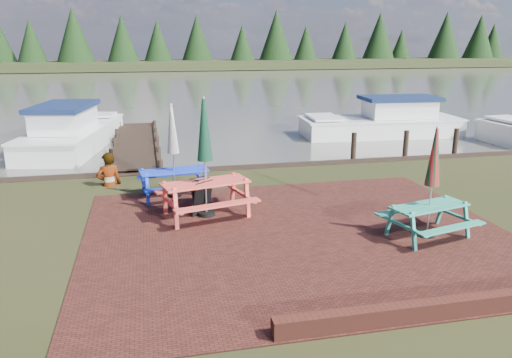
{
  "coord_description": "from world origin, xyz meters",
  "views": [
    {
      "loc": [
        -3.03,
        -8.5,
        4.03
      ],
      "look_at": [
        -0.7,
        2.07,
        1.0
      ],
      "focal_mm": 35.0,
      "sensor_mm": 36.0,
      "label": 1
    }
  ],
  "objects_px": {
    "picnic_table_red": "(206,176)",
    "boat_jetty": "(72,134)",
    "boat_near": "(384,123)",
    "picnic_table_teal": "(430,200)",
    "person": "(107,153)",
    "jetty": "(136,143)",
    "picnic_table_blue": "(174,166)",
    "chalkboard": "(202,196)"
  },
  "relations": [
    {
      "from": "boat_jetty",
      "to": "jetty",
      "type": "bearing_deg",
      "value": -9.35
    },
    {
      "from": "picnic_table_blue",
      "to": "chalkboard",
      "type": "height_order",
      "value": "picnic_table_blue"
    },
    {
      "from": "chalkboard",
      "to": "boat_jetty",
      "type": "xyz_separation_m",
      "value": [
        -4.11,
        9.37,
        -0.03
      ]
    },
    {
      "from": "chalkboard",
      "to": "boat_jetty",
      "type": "distance_m",
      "value": 10.23
    },
    {
      "from": "picnic_table_red",
      "to": "boat_jetty",
      "type": "bearing_deg",
      "value": 100.17
    },
    {
      "from": "picnic_table_red",
      "to": "picnic_table_blue",
      "type": "relative_size",
      "value": 1.14
    },
    {
      "from": "picnic_table_teal",
      "to": "picnic_table_blue",
      "type": "xyz_separation_m",
      "value": [
        -5.04,
        3.96,
        0.04
      ]
    },
    {
      "from": "boat_near",
      "to": "person",
      "type": "xyz_separation_m",
      "value": [
        -11.63,
        -6.36,
        0.58
      ]
    },
    {
      "from": "jetty",
      "to": "boat_near",
      "type": "relative_size",
      "value": 1.24
    },
    {
      "from": "picnic_table_blue",
      "to": "boat_near",
      "type": "xyz_separation_m",
      "value": [
        9.86,
        7.83,
        -0.47
      ]
    },
    {
      "from": "boat_jetty",
      "to": "picnic_table_red",
      "type": "bearing_deg",
      "value": -55.75
    },
    {
      "from": "jetty",
      "to": "person",
      "type": "bearing_deg",
      "value": -97.14
    },
    {
      "from": "picnic_table_teal",
      "to": "jetty",
      "type": "bearing_deg",
      "value": 105.46
    },
    {
      "from": "picnic_table_teal",
      "to": "chalkboard",
      "type": "relative_size",
      "value": 2.72
    },
    {
      "from": "picnic_table_blue",
      "to": "boat_near",
      "type": "height_order",
      "value": "picnic_table_blue"
    },
    {
      "from": "picnic_table_teal",
      "to": "jetty",
      "type": "relative_size",
      "value": 0.26
    },
    {
      "from": "boat_jetty",
      "to": "person",
      "type": "bearing_deg",
      "value": -63.85
    },
    {
      "from": "boat_jetty",
      "to": "boat_near",
      "type": "relative_size",
      "value": 1.01
    },
    {
      "from": "picnic_table_red",
      "to": "jetty",
      "type": "relative_size",
      "value": 0.31
    },
    {
      "from": "chalkboard",
      "to": "picnic_table_red",
      "type": "bearing_deg",
      "value": -100.4
    },
    {
      "from": "picnic_table_teal",
      "to": "picnic_table_blue",
      "type": "relative_size",
      "value": 0.96
    },
    {
      "from": "picnic_table_red",
      "to": "jetty",
      "type": "height_order",
      "value": "picnic_table_red"
    },
    {
      "from": "picnic_table_blue",
      "to": "boat_near",
      "type": "relative_size",
      "value": 0.33
    },
    {
      "from": "chalkboard",
      "to": "jetty",
      "type": "relative_size",
      "value": 0.09
    },
    {
      "from": "picnic_table_blue",
      "to": "boat_near",
      "type": "bearing_deg",
      "value": 30.72
    },
    {
      "from": "jetty",
      "to": "boat_jetty",
      "type": "height_order",
      "value": "boat_jetty"
    },
    {
      "from": "boat_near",
      "to": "person",
      "type": "bearing_deg",
      "value": 122.57
    },
    {
      "from": "picnic_table_red",
      "to": "chalkboard",
      "type": "height_order",
      "value": "picnic_table_red"
    },
    {
      "from": "picnic_table_red",
      "to": "person",
      "type": "relative_size",
      "value": 1.45
    },
    {
      "from": "boat_jetty",
      "to": "chalkboard",
      "type": "bearing_deg",
      "value": -55.77
    },
    {
      "from": "person",
      "to": "jetty",
      "type": "bearing_deg",
      "value": -110.56
    },
    {
      "from": "chalkboard",
      "to": "boat_near",
      "type": "xyz_separation_m",
      "value": [
        9.3,
        9.33,
        -0.06
      ]
    },
    {
      "from": "picnic_table_teal",
      "to": "person",
      "type": "xyz_separation_m",
      "value": [
        -6.81,
        5.44,
        0.14
      ]
    },
    {
      "from": "picnic_table_red",
      "to": "picnic_table_blue",
      "type": "xyz_separation_m",
      "value": [
        -0.64,
        1.68,
        -0.12
      ]
    },
    {
      "from": "chalkboard",
      "to": "boat_jetty",
      "type": "bearing_deg",
      "value": 78.4
    },
    {
      "from": "picnic_table_teal",
      "to": "boat_jetty",
      "type": "xyz_separation_m",
      "value": [
        -8.6,
        11.83,
        -0.4
      ]
    },
    {
      "from": "jetty",
      "to": "boat_jetty",
      "type": "relative_size",
      "value": 1.23
    },
    {
      "from": "picnic_table_red",
      "to": "boat_jetty",
      "type": "relative_size",
      "value": 0.38
    },
    {
      "from": "boat_near",
      "to": "boat_jetty",
      "type": "bearing_deg",
      "value": 93.73
    },
    {
      "from": "jetty",
      "to": "boat_near",
      "type": "distance_m",
      "value": 10.98
    },
    {
      "from": "jetty",
      "to": "person",
      "type": "relative_size",
      "value": 4.74
    },
    {
      "from": "picnic_table_blue",
      "to": "boat_jetty",
      "type": "height_order",
      "value": "picnic_table_blue"
    }
  ]
}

